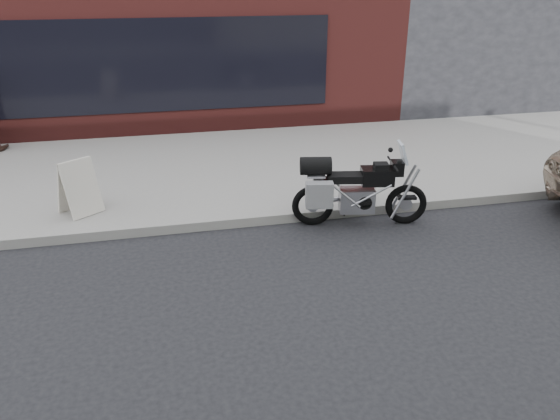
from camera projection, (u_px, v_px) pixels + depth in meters
near_sidewalk at (209, 162)px, 10.97m from camera, size 44.00×6.00×0.15m
storefront at (113, 21)px, 15.94m from camera, size 14.00×10.07×4.50m
motorcycle at (352, 190)px, 8.24m from camera, size 2.07×0.73×1.32m
sandwich_sign at (78, 186)px, 8.37m from camera, size 0.72×0.71×0.85m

